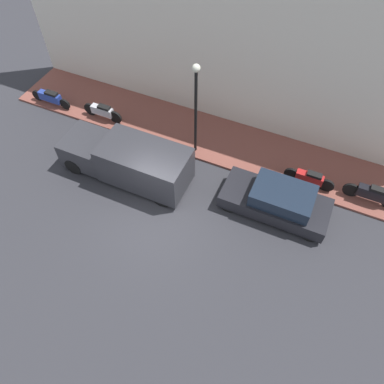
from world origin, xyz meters
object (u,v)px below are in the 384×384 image
object	(u,v)px
motorcycle_red	(310,178)
motorcycle_black	(372,194)
delivery_van	(127,160)
motorcycle_blue	(50,97)
streetlamp	(196,100)
parked_car	(277,201)
scooter_silver	(103,111)

from	to	relation	value
motorcycle_red	motorcycle_black	world-z (taller)	motorcycle_black
delivery_van	motorcycle_blue	bearing A→B (deg)	67.90
delivery_van	streetlamp	size ratio (longest dim) A/B	1.25
delivery_van	motorcycle_blue	xyz separation A→B (m)	(2.27, 5.59, -0.40)
motorcycle_black	streetlamp	bearing A→B (deg)	91.82
parked_car	delivery_van	bearing A→B (deg)	97.03
scooter_silver	motorcycle_blue	distance (m)	2.82
parked_car	motorcycle_blue	xyz separation A→B (m)	(1.53, 11.57, -0.10)
delivery_van	motorcycle_black	world-z (taller)	delivery_van
motorcycle_blue	streetlamp	distance (m)	7.86
motorcycle_red	scooter_silver	world-z (taller)	scooter_silver
parked_car	motorcycle_red	xyz separation A→B (m)	(1.68, -0.85, -0.11)
delivery_van	motorcycle_blue	size ratio (longest dim) A/B	2.48
streetlamp	scooter_silver	bearing A→B (deg)	88.92
motorcycle_red	motorcycle_black	distance (m)	2.36
streetlamp	motorcycle_blue	bearing A→B (deg)	90.48
parked_car	motorcycle_black	distance (m)	3.69
motorcycle_blue	streetlamp	xyz separation A→B (m)	(0.06, -7.52, 2.29)
scooter_silver	motorcycle_blue	bearing A→B (deg)	93.08
motorcycle_black	motorcycle_blue	bearing A→B (deg)	91.14
motorcycle_black	streetlamp	size ratio (longest dim) A/B	0.50
motorcycle_red	motorcycle_black	bearing A→B (deg)	-86.41
parked_car	motorcycle_blue	bearing A→B (deg)	82.46
parked_car	motorcycle_red	size ratio (longest dim) A/B	2.01
parked_car	motorcycle_black	world-z (taller)	parked_car
scooter_silver	motorcycle_blue	world-z (taller)	scooter_silver
delivery_van	scooter_silver	world-z (taller)	delivery_van
parked_car	scooter_silver	xyz separation A→B (m)	(1.68, 8.76, -0.08)
parked_car	delivery_van	xyz separation A→B (m)	(-0.74, 5.98, 0.30)
motorcycle_black	motorcycle_red	bearing A→B (deg)	93.59
motorcycle_black	streetlamp	xyz separation A→B (m)	(-0.23, 7.27, 2.23)
delivery_van	motorcycle_black	size ratio (longest dim) A/B	2.51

